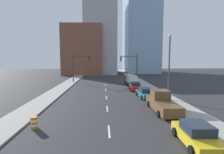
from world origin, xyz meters
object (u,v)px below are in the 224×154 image
at_px(traffic_signal_right, 132,65).
at_px(sedan_teal, 145,93).
at_px(pickup_truck_brown, 162,103).
at_px(traffic_barrel, 34,123).
at_px(street_lamp, 169,63).
at_px(box_truck_green, 132,80).
at_px(sedan_yellow, 197,135).
at_px(sedan_red, 135,86).
at_px(traffic_signal_left, 78,65).

bearing_deg(traffic_signal_right, sedan_teal, -93.02).
bearing_deg(pickup_truck_brown, traffic_barrel, -159.70).
height_order(street_lamp, box_truck_green, street_lamp).
xyz_separation_m(traffic_barrel, sedan_yellow, (11.78, -3.33, 0.18)).
bearing_deg(box_truck_green, sedan_yellow, -91.02).
bearing_deg(sedan_yellow, traffic_barrel, 166.56).
bearing_deg(box_truck_green, sedan_red, -94.72).
xyz_separation_m(sedan_yellow, sedan_red, (-0.35, 20.44, 0.02)).
relative_size(traffic_signal_right, street_lamp, 0.75).
bearing_deg(sedan_yellow, pickup_truck_brown, 89.97).
bearing_deg(traffic_signal_right, traffic_barrel, -114.17).
height_order(traffic_signal_right, box_truck_green, traffic_signal_right).
distance_m(sedan_teal, box_truck_green, 13.15).
height_order(traffic_signal_left, box_truck_green, traffic_signal_left).
relative_size(traffic_signal_left, pickup_truck_brown, 1.06).
relative_size(street_lamp, box_truck_green, 1.44).
distance_m(sedan_yellow, sedan_teal, 14.35).
height_order(sedan_red, box_truck_green, box_truck_green).
xyz_separation_m(traffic_signal_left, street_lamp, (15.07, -19.27, 0.85)).
xyz_separation_m(traffic_barrel, sedan_teal, (11.83, 11.02, 0.17)).
xyz_separation_m(traffic_signal_right, sedan_red, (-1.32, -11.28, -3.65)).
bearing_deg(traffic_signal_right, sedan_yellow, -91.75).
height_order(traffic_signal_right, pickup_truck_brown, traffic_signal_right).
distance_m(street_lamp, sedan_red, 9.69).
distance_m(traffic_signal_left, sedan_yellow, 34.23).
relative_size(street_lamp, pickup_truck_brown, 1.41).
xyz_separation_m(traffic_signal_right, pickup_truck_brown, (-0.65, -24.00, -3.47)).
relative_size(traffic_barrel, pickup_truck_brown, 0.15).
xyz_separation_m(pickup_truck_brown, box_truck_green, (-0.18, 19.77, 0.13)).
bearing_deg(sedan_teal, sedan_yellow, -93.39).
bearing_deg(sedan_teal, pickup_truck_brown, -90.87).
bearing_deg(sedan_red, sedan_yellow, -86.17).
bearing_deg(sedan_yellow, box_truck_green, 92.03).
distance_m(traffic_barrel, sedan_teal, 16.17).
bearing_deg(street_lamp, traffic_signal_left, 128.03).
xyz_separation_m(traffic_signal_right, box_truck_green, (-0.83, -4.24, -3.34)).
height_order(street_lamp, sedan_yellow, street_lamp).
relative_size(street_lamp, sedan_teal, 1.90).
distance_m(traffic_barrel, sedan_yellow, 12.24).
bearing_deg(traffic_barrel, traffic_signal_right, 65.83).
bearing_deg(street_lamp, traffic_signal_right, 95.31).
bearing_deg(traffic_signal_left, sedan_teal, -54.57).
height_order(sedan_yellow, sedan_red, sedan_red).
bearing_deg(sedan_yellow, traffic_signal_right, 90.58).
xyz_separation_m(sedan_red, box_truck_green, (0.49, 7.04, 0.31)).
xyz_separation_m(sedan_yellow, sedan_teal, (0.05, 14.35, -0.02)).
height_order(sedan_yellow, box_truck_green, box_truck_green).
xyz_separation_m(sedan_yellow, pickup_truck_brown, (0.32, 7.72, 0.20)).
bearing_deg(street_lamp, pickup_truck_brown, -117.33).
distance_m(traffic_barrel, street_lamp, 17.80).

